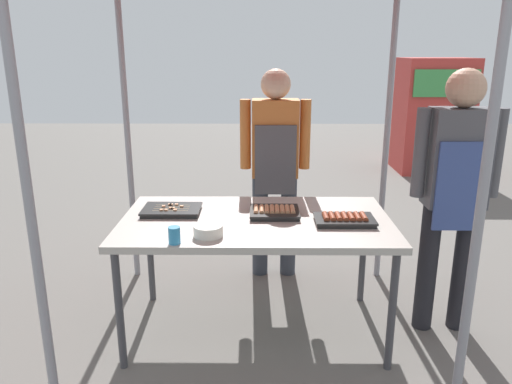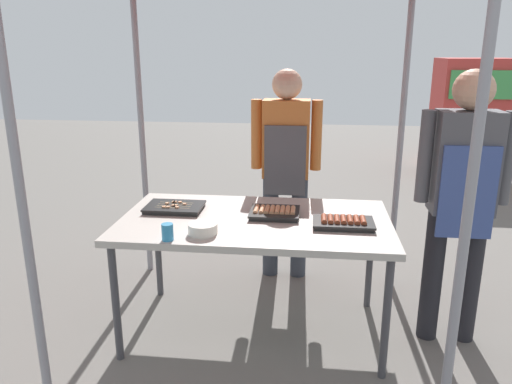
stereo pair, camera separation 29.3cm
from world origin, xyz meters
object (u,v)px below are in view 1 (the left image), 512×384
Objects in this scene: tray_meat_skewers at (172,210)px; condiment_bowl at (208,230)px; drink_cup_near_edge at (174,235)px; stall_table at (256,227)px; customer_nearby at (455,183)px; tray_grilled_sausages at (274,212)px; vendor_woman at (275,158)px; tray_pork_links at (345,219)px; neighbor_stall_left at (433,115)px.

tray_meat_skewers is 2.20× the size of condiment_bowl.
drink_cup_near_edge reaches higher than condiment_bowl.
customer_nearby reaches higher than stall_table.
drink_cup_near_edge is (-0.53, -0.46, 0.02)m from tray_grilled_sausages.
condiment_bowl is 0.10× the size of vendor_woman.
drink_cup_near_edge is at bearing -145.51° from condiment_bowl.
stall_table is 0.58m from drink_cup_near_edge.
tray_pork_links is at bearing 18.98° from drink_cup_near_edge.
customer_nearby is (1.70, -0.06, 0.19)m from tray_meat_skewers.
stall_table is 1.00× the size of neighbor_stall_left.
tray_grilled_sausages reaches higher than tray_meat_skewers.
neighbor_stall_left is (2.50, 4.32, 0.11)m from stall_table.
drink_cup_near_edge reaches higher than stall_table.
neighbor_stall_left is at bearing 65.69° from tray_pork_links.
stall_table is 4.53× the size of tray_meat_skewers.
customer_nearby is at bearing 143.24° from vendor_woman.
drink_cup_near_edge is at bearing -164.56° from customer_nearby.
tray_meat_skewers is 0.22× the size of vendor_woman.
tray_grilled_sausages is at bearing 43.36° from condiment_bowl.
tray_meat_skewers is 0.22× the size of neighbor_stall_left.
tray_grilled_sausages is 3.30× the size of drink_cup_near_edge.
tray_grilled_sausages is 0.43m from tray_pork_links.
tray_meat_skewers is 0.47m from condiment_bowl.
tray_pork_links is 2.15× the size of condiment_bowl.
stall_table is 4.63× the size of tray_pork_links.
neighbor_stall_left is (1.32, 4.27, -0.16)m from customer_nearby.
vendor_woman reaches higher than stall_table.
drink_cup_near_edge is (-0.42, -0.39, 0.10)m from stall_table.
stall_table is 0.39m from condiment_bowl.
vendor_woman is (0.14, 0.83, 0.24)m from stall_table.
tray_meat_skewers is 0.51m from drink_cup_near_edge.
drink_cup_near_edge is (-0.16, -0.11, 0.02)m from condiment_bowl.
tray_meat_skewers is at bearing 176.48° from tray_grilled_sausages.
condiment_bowl is 1.19m from vendor_woman.
tray_grilled_sausages is 0.70m from drink_cup_near_edge.
stall_table is 1.21m from customer_nearby.
vendor_woman is at bearing 65.58° from drink_cup_near_edge.
tray_meat_skewers is 0.99m from vendor_woman.
vendor_woman is (0.55, 1.22, 0.14)m from drink_cup_near_edge.
drink_cup_near_edge is 1.35m from vendor_woman.
stall_table is 9.96× the size of condiment_bowl.
tray_pork_links is 0.80m from condiment_bowl.
vendor_woman is (0.39, 1.11, 0.16)m from condiment_bowl.
tray_grilled_sausages is at bearing 179.03° from customer_nearby.
tray_grilled_sausages is (0.11, 0.07, 0.07)m from stall_table.
condiment_bowl is 1.48m from customer_nearby.
customer_nearby is at bearing 10.26° from tray_pork_links.
tray_pork_links is at bearing 112.86° from vendor_woman.
vendor_woman is at bearing 88.26° from tray_grilled_sausages.
vendor_woman is 0.99× the size of neighbor_stall_left.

